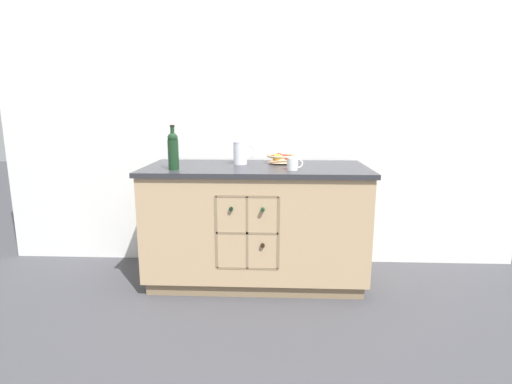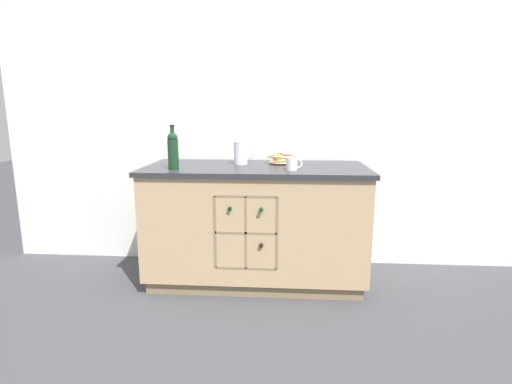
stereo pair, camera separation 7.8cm
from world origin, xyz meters
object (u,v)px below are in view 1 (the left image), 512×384
(fruit_bowl, at_px, (281,158))
(white_pitcher, at_px, (241,152))
(ceramic_mug, at_px, (293,164))
(standing_wine_bottle, at_px, (173,150))

(fruit_bowl, distance_m, white_pitcher, 0.32)
(fruit_bowl, xyz_separation_m, white_pitcher, (-0.31, -0.06, 0.05))
(white_pitcher, xyz_separation_m, ceramic_mug, (0.39, -0.28, -0.05))
(white_pitcher, xyz_separation_m, standing_wine_bottle, (-0.45, -0.30, 0.05))
(fruit_bowl, relative_size, ceramic_mug, 1.94)
(ceramic_mug, bearing_deg, fruit_bowl, 103.08)
(fruit_bowl, distance_m, standing_wine_bottle, 0.85)
(ceramic_mug, xyz_separation_m, standing_wine_bottle, (-0.84, -0.01, 0.10))
(white_pitcher, distance_m, standing_wine_bottle, 0.54)
(standing_wine_bottle, bearing_deg, ceramic_mug, 0.85)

